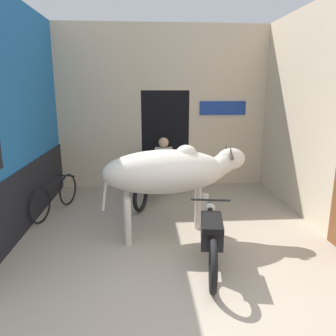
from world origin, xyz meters
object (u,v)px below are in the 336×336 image
Objects in this scene: motorcycle_near at (211,234)px; shopkeeper_seated at (164,164)px; cow at (170,172)px; plastic_stool at (144,181)px; bicycle at (55,196)px; motorcycle_far at (152,182)px.

shopkeeper_seated reaches higher than motorcycle_near.
cow is 2.69m from plastic_stool.
shopkeeper_seated is 3.01× the size of plastic_stool.
cow is 1.83× the size of shopkeeper_seated.
bicycle is 2.18m from plastic_stool.
motorcycle_far reaches higher than plastic_stool.
motorcycle_far is at bearing 105.56° from motorcycle_near.
motorcycle_near is 4.57× the size of plastic_stool.
cow is 2.54m from bicycle.
bicycle reaches higher than plastic_stool.
motorcycle_far is 0.84m from plastic_stool.
cow is 2.42m from shopkeeper_seated.
shopkeeper_seated is at bearing 66.86° from motorcycle_far.
shopkeeper_seated is 0.65m from plastic_stool.
motorcycle_near is 1.52× the size of shopkeeper_seated.
shopkeeper_seated is (0.28, 0.65, 0.25)m from motorcycle_far.
cow is at bearing -80.84° from plastic_stool.
shopkeeper_seated reaches higher than bicycle.
motorcycle_far is at bearing -78.00° from plastic_stool.
cow is 1.48× the size of bicycle.
cow is 1.21× the size of motorcycle_near.
motorcycle_far is (-0.73, 2.62, -0.01)m from motorcycle_near.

